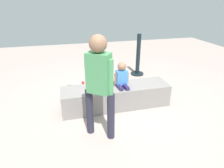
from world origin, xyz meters
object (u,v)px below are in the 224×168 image
adult_standing (99,80)px  water_bottle_far_side (75,86)px  handbag_black_leather (123,85)px  water_bottle_near_gift (120,79)px  child_seated (122,76)px  handbag_brown_canvas (70,94)px  gift_bag (105,79)px  party_cup_red (83,84)px  cake_plate (108,87)px

adult_standing → water_bottle_far_side: (-0.26, 1.76, -0.86)m
handbag_black_leather → water_bottle_near_gift: bearing=85.0°
child_seated → adult_standing: size_ratio=0.30×
handbag_brown_canvas → gift_bag: bearing=31.7°
adult_standing → handbag_black_leather: bearing=60.9°
water_bottle_near_gift → adult_standing: bearing=-114.8°
party_cup_red → handbag_brown_canvas: 0.74m
adult_standing → handbag_black_leather: size_ratio=5.02×
water_bottle_near_gift → handbag_brown_canvas: handbag_brown_canvas is taller
gift_bag → water_bottle_far_side: 0.74m
water_bottle_far_side → handbag_black_leather: size_ratio=0.67×
cake_plate → gift_bag: 1.10m
child_seated → handbag_brown_canvas: size_ratio=1.40×
party_cup_red → cake_plate: bearing=-72.9°
child_seated → party_cup_red: child_seated is taller
child_seated → water_bottle_near_gift: bearing=74.9°
gift_bag → water_bottle_near_gift: gift_bag is taller
gift_bag → water_bottle_far_side: (-0.73, -0.09, -0.07)m
handbag_black_leather → cake_plate: bearing=-126.6°
water_bottle_near_gift → cake_plate: bearing=-117.4°
adult_standing → party_cup_red: bearing=91.6°
adult_standing → handbag_black_leather: 1.96m
child_seated → water_bottle_far_side: size_ratio=2.26×
handbag_black_leather → gift_bag: bearing=142.4°
gift_bag → handbag_brown_canvas: bearing=-148.3°
cake_plate → handbag_black_leather: 0.99m
gift_bag → party_cup_red: 0.55m
adult_standing → party_cup_red: size_ratio=16.07×
gift_bag → handbag_black_leather: gift_bag is taller
water_bottle_near_gift → handbag_black_leather: handbag_black_leather is taller
cake_plate → child_seated: bearing=-3.4°
water_bottle_far_side → party_cup_red: (0.20, 0.21, -0.05)m
adult_standing → handbag_brown_canvas: bearing=106.9°
party_cup_red → water_bottle_near_gift: bearing=-1.9°
water_bottle_far_side → handbag_black_leather: 1.14m
water_bottle_near_gift → handbag_black_leather: 0.39m
water_bottle_near_gift → water_bottle_far_side: (-1.15, -0.18, 0.01)m
water_bottle_far_side → party_cup_red: water_bottle_far_side is taller
water_bottle_near_gift → child_seated: bearing=-105.1°
water_bottle_far_side → handbag_brown_canvas: size_ratio=0.62×
water_bottle_far_side → handbag_brown_canvas: bearing=-107.4°
gift_bag → handbag_brown_canvas: size_ratio=1.06×
gift_bag → water_bottle_near_gift: (0.42, 0.09, -0.08)m
child_seated → handbag_black_leather: bearing=70.1°
adult_standing → party_cup_red: adult_standing is taller
cake_plate → water_bottle_near_gift: size_ratio=1.18×
child_seated → handbag_brown_canvas: 1.23m
adult_standing → handbag_brown_canvas: (-0.40, 1.31, -0.84)m
cake_plate → gift_bag: bearing=81.0°
handbag_black_leather → handbag_brown_canvas: (-1.26, -0.24, 0.02)m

